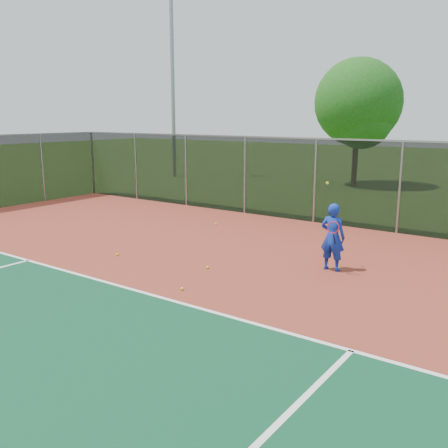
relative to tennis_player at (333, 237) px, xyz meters
The scene contains 10 objects.
ground 7.00m from the tennis_player, 89.27° to the right, with size 120.00×120.00×0.00m, color #2F5217.
court_apron 5.02m from the tennis_player, 88.97° to the right, with size 30.00×20.00×0.02m, color maroon.
fence_back 5.10m from the tennis_player, 88.99° to the left, with size 30.00×0.06×3.03m.
tennis_player is the anchor object (origin of this frame).
practice_ball_0 5.84m from the tennis_player, 157.51° to the right, with size 0.07×0.07×0.07m, color #C8F01B.
practice_ball_1 3.21m from the tennis_player, 146.36° to the right, with size 0.07×0.07×0.07m, color #C8F01B.
practice_ball_2 3.99m from the tennis_player, 122.01° to the right, with size 0.07×0.07×0.07m, color #C8F01B.
practice_ball_4 6.14m from the tennis_player, 154.77° to the left, with size 0.07×0.07×0.07m, color #C8F01B.
floodlight_nw 21.58m from the tennis_player, 141.90° to the left, with size 0.90×0.40×11.52m.
tree_back_left 16.54m from the tennis_player, 109.15° to the left, with size 4.69×4.69×6.88m.
Camera 1 is at (4.68, -4.35, 3.79)m, focal length 40.00 mm.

